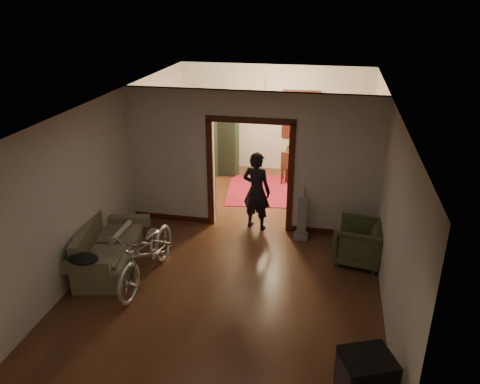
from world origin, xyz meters
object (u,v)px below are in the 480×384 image
(sofa, at_px, (109,245))
(person, at_px, (256,191))
(locker, at_px, (221,139))
(desk, at_px, (307,166))
(bicycle, at_px, (147,252))
(armchair, at_px, (359,242))

(sofa, bearing_deg, person, 28.78)
(locker, bearing_deg, sofa, -115.01)
(locker, relative_size, desk, 1.74)
(locker, bearing_deg, bicycle, -105.36)
(sofa, height_order, person, person)
(person, height_order, locker, locker)
(person, bearing_deg, locker, -47.14)
(sofa, distance_m, armchair, 4.42)
(armchair, xyz_separation_m, desk, (-1.19, 3.76, 0.02))
(armchair, relative_size, person, 0.51)
(person, relative_size, locker, 0.87)
(armchair, bearing_deg, person, -104.20)
(sofa, xyz_separation_m, desk, (3.11, 4.79, -0.02))
(locker, distance_m, desk, 2.35)
(bicycle, distance_m, armchair, 3.71)
(locker, bearing_deg, armchair, -63.62)
(sofa, height_order, locker, locker)
(bicycle, relative_size, person, 1.22)
(bicycle, xyz_separation_m, person, (1.45, 2.24, 0.29))
(armchair, height_order, locker, locker)
(armchair, relative_size, desk, 0.77)
(armchair, xyz_separation_m, locker, (-3.47, 3.88, 0.56))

